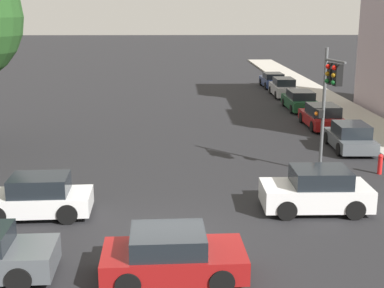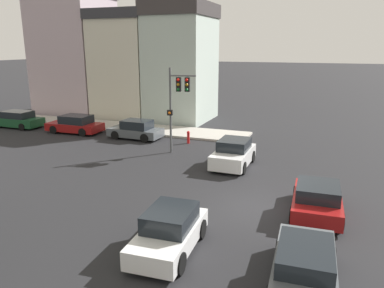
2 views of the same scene
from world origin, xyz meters
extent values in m
plane|color=black|center=(0.00, 0.00, 0.00)|extent=(300.00, 300.00, 0.00)
cube|color=#ADA89E|center=(12.19, 33.10, 0.08)|extent=(3.46, 60.00, 0.16)
cylinder|color=#515456|center=(6.66, 7.07, 2.79)|extent=(0.14, 0.14, 5.57)
cylinder|color=#515456|center=(6.82, 6.25, 5.07)|extent=(0.42, 1.66, 0.10)
cube|color=black|center=(6.77, 6.52, 4.52)|extent=(0.35, 0.35, 0.90)
sphere|color=red|center=(6.58, 6.49, 4.82)|extent=(0.20, 0.20, 0.20)
sphere|color=#99660F|center=(6.58, 6.49, 4.52)|extent=(0.20, 0.20, 0.20)
sphere|color=#0F511E|center=(6.58, 6.49, 4.22)|extent=(0.20, 0.20, 0.20)
cube|color=black|center=(6.88, 5.98, 4.52)|extent=(0.35, 0.35, 0.90)
sphere|color=red|center=(6.69, 5.94, 4.82)|extent=(0.20, 0.20, 0.20)
sphere|color=#99660F|center=(6.69, 5.94, 4.52)|extent=(0.20, 0.20, 0.20)
sphere|color=#0F511E|center=(6.69, 5.94, 4.22)|extent=(0.20, 0.20, 0.20)
cube|color=black|center=(6.49, 7.04, 2.73)|extent=(0.28, 0.39, 0.35)
sphere|color=orange|center=(6.35, 7.01, 2.73)|extent=(0.18, 0.18, 0.18)
cube|color=silver|center=(-4.69, 2.13, 0.52)|extent=(3.91, 1.93, 0.66)
cube|color=black|center=(-4.53, 2.14, 1.17)|extent=(2.07, 1.62, 0.63)
cylinder|color=black|center=(-5.91, 2.87, 0.36)|extent=(0.72, 0.26, 0.71)
cylinder|color=black|center=(-3.46, 1.39, 0.36)|extent=(0.72, 0.26, 0.71)
cylinder|color=black|center=(-3.54, 3.00, 0.36)|extent=(0.72, 0.26, 0.71)
cube|color=silver|center=(5.28, 2.46, 0.59)|extent=(3.86, 1.91, 0.79)
cube|color=black|center=(5.44, 2.46, 1.29)|extent=(2.01, 1.68, 0.61)
cylinder|color=black|center=(4.09, 1.57, 0.35)|extent=(0.70, 0.22, 0.70)
cylinder|color=black|center=(4.09, 3.36, 0.35)|extent=(0.70, 0.22, 0.70)
cylinder|color=black|center=(6.48, 1.56, 0.35)|extent=(0.70, 0.22, 0.70)
cylinder|color=black|center=(6.48, 3.35, 0.35)|extent=(0.70, 0.22, 0.70)
cube|color=maroon|center=(0.21, -2.49, 0.51)|extent=(3.94, 2.10, 0.65)
cube|color=black|center=(0.05, -2.50, 1.10)|extent=(2.08, 1.79, 0.54)
cylinder|color=black|center=(1.36, -1.53, 0.34)|extent=(0.68, 0.25, 0.67)
cylinder|color=black|center=(1.44, -3.35, 0.34)|extent=(0.68, 0.25, 0.67)
cylinder|color=black|center=(-1.03, -1.63, 0.34)|extent=(0.68, 0.25, 0.67)
cylinder|color=black|center=(-0.95, -3.46, 0.34)|extent=(0.68, 0.25, 0.67)
cylinder|color=black|center=(-3.87, -1.52, 0.35)|extent=(0.70, 0.25, 0.69)
cylinder|color=black|center=(-3.79, -3.15, 0.35)|extent=(0.70, 0.25, 0.69)
cube|color=#4C5156|center=(9.28, 11.21, 0.48)|extent=(1.91, 4.11, 0.60)
cube|color=black|center=(9.28, 11.04, 1.11)|extent=(1.64, 2.15, 0.64)
cylinder|color=black|center=(8.46, 12.49, 0.33)|extent=(0.24, 0.67, 0.66)
cylinder|color=black|center=(10.16, 12.45, 0.33)|extent=(0.24, 0.67, 0.66)
cylinder|color=black|center=(8.40, 9.96, 0.33)|extent=(0.24, 0.67, 0.66)
cylinder|color=black|center=(10.10, 9.93, 0.33)|extent=(0.24, 0.67, 0.66)
cube|color=maroon|center=(9.27, 16.81, 0.49)|extent=(2.01, 4.51, 0.62)
cube|color=black|center=(9.27, 16.63, 1.12)|extent=(1.75, 2.36, 0.64)
cylinder|color=black|center=(8.33, 18.19, 0.33)|extent=(0.23, 0.67, 0.66)
cylinder|color=black|center=(10.17, 18.21, 0.33)|extent=(0.23, 0.67, 0.66)
cylinder|color=black|center=(8.37, 15.41, 0.33)|extent=(0.23, 0.67, 0.66)
cylinder|color=black|center=(10.21, 15.43, 0.33)|extent=(0.23, 0.67, 0.66)
cube|color=#194728|center=(9.24, 22.96, 0.52)|extent=(1.89, 4.72, 0.70)
cube|color=black|center=(9.24, 22.77, 1.15)|extent=(1.66, 2.46, 0.56)
cylinder|color=black|center=(8.35, 24.42, 0.30)|extent=(0.22, 0.61, 0.61)
cylinder|color=black|center=(10.11, 24.43, 0.30)|extent=(0.22, 0.61, 0.61)
cylinder|color=black|center=(8.37, 21.50, 0.30)|extent=(0.22, 0.61, 0.61)
cylinder|color=black|center=(10.13, 21.51, 0.30)|extent=(0.22, 0.61, 0.61)
cube|color=#B7B7BC|center=(9.23, 29.32, 0.58)|extent=(1.81, 4.70, 0.80)
cube|color=black|center=(9.23, 29.14, 1.28)|extent=(1.57, 2.45, 0.60)
cylinder|color=black|center=(8.42, 30.78, 0.34)|extent=(0.23, 0.67, 0.67)
cylinder|color=black|center=(10.07, 30.77, 0.34)|extent=(0.23, 0.67, 0.67)
cylinder|color=black|center=(8.39, 27.88, 0.34)|extent=(0.23, 0.67, 0.67)
cylinder|color=black|center=(10.04, 27.87, 0.34)|extent=(0.23, 0.67, 0.67)
cube|color=navy|center=(9.29, 34.92, 0.52)|extent=(1.98, 4.55, 0.68)
cube|color=black|center=(9.29, 34.74, 1.12)|extent=(1.71, 2.38, 0.51)
cylinder|color=black|center=(8.37, 36.30, 0.33)|extent=(0.23, 0.67, 0.66)
cylinder|color=black|center=(10.16, 36.34, 0.33)|extent=(0.23, 0.67, 0.66)
cylinder|color=black|center=(8.43, 33.50, 0.33)|extent=(0.23, 0.67, 0.66)
cylinder|color=black|center=(10.21, 33.54, 0.33)|extent=(0.23, 0.67, 0.66)
cylinder|color=red|center=(9.29, 6.86, 0.38)|extent=(0.20, 0.20, 0.75)
sphere|color=red|center=(9.29, 6.86, 0.81)|extent=(0.22, 0.22, 0.22)
camera|label=1|loc=(0.38, -15.76, 7.07)|focal=50.00mm
camera|label=2|loc=(-15.31, -2.73, 6.91)|focal=35.00mm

